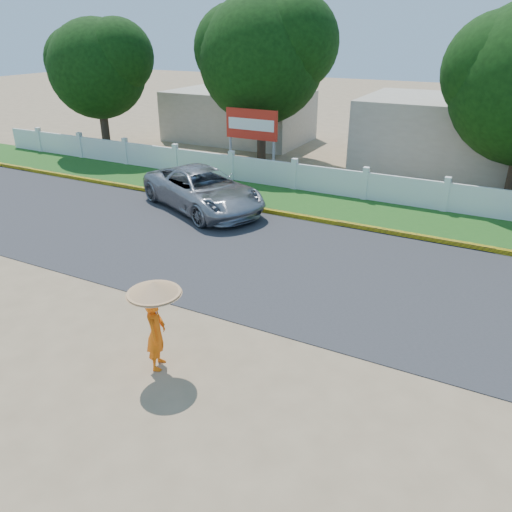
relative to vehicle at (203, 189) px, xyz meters
The scene contains 11 objects.
ground 8.92m from the vehicle, 55.82° to the right, with size 120.00×120.00×0.00m, color #9E8460.
road 5.80m from the vehicle, 29.73° to the right, with size 60.00×7.00×0.02m, color #38383A.
grass_verge 5.59m from the vehicle, 25.67° to the left, with size 60.00×3.50×0.03m, color #2D601E.
curb 5.09m from the vehicle, ahead, with size 40.00×0.18×0.16m, color yellow.
fence 6.31m from the vehicle, 37.63° to the left, with size 40.00×0.10×1.10m, color silver.
building_near 13.34m from the vehicle, 53.11° to the left, with size 10.00×6.00×3.20m, color #B7AD99.
building_far 12.70m from the vehicle, 113.26° to the left, with size 8.00×5.00×2.80m, color #B7AD99.
vehicle is the anchor object (origin of this frame).
monk_with_parasol 9.53m from the vehicle, 62.33° to the right, with size 1.05×1.05×1.92m.
billboard 5.17m from the vehicle, 96.84° to the left, with size 2.50×0.13×2.95m.
tree_row 11.63m from the vehicle, 38.76° to the left, with size 35.79×7.87×8.45m.
Camera 1 is at (4.92, -7.44, 6.20)m, focal length 35.00 mm.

